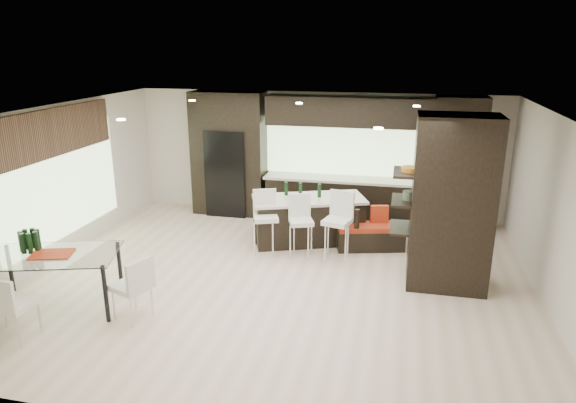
% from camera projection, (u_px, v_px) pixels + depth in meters
% --- Properties ---
extents(ground, '(8.00, 8.00, 0.00)m').
position_uv_depth(ground, '(280.00, 279.00, 8.36)').
color(ground, beige).
rests_on(ground, ground).
extents(back_wall, '(8.00, 0.02, 2.70)m').
position_uv_depth(back_wall, '(317.00, 155.00, 11.22)').
color(back_wall, silver).
rests_on(back_wall, ground).
extents(left_wall, '(0.02, 7.00, 2.70)m').
position_uv_depth(left_wall, '(53.00, 185.00, 8.79)').
color(left_wall, silver).
rests_on(left_wall, ground).
extents(right_wall, '(0.02, 7.00, 2.70)m').
position_uv_depth(right_wall, '(559.00, 219.00, 7.13)').
color(right_wall, silver).
rests_on(right_wall, ground).
extents(ceiling, '(8.00, 7.00, 0.02)m').
position_uv_depth(ceiling, '(279.00, 113.00, 7.56)').
color(ceiling, white).
rests_on(ceiling, ground).
extents(window_left, '(0.04, 3.20, 1.90)m').
position_uv_depth(window_left, '(62.00, 183.00, 8.97)').
color(window_left, '#B2D199').
rests_on(window_left, left_wall).
extents(window_back, '(3.40, 0.04, 1.20)m').
position_uv_depth(window_back, '(344.00, 147.00, 11.00)').
color(window_back, '#B2D199').
rests_on(window_back, back_wall).
extents(stone_accent, '(0.08, 3.00, 0.80)m').
position_uv_depth(stone_accent, '(57.00, 132.00, 8.69)').
color(stone_accent, brown).
rests_on(stone_accent, left_wall).
extents(ceiling_spots, '(4.00, 3.00, 0.02)m').
position_uv_depth(ceiling_spots, '(283.00, 112.00, 7.80)').
color(ceiling_spots, white).
rests_on(ceiling_spots, ceiling).
extents(back_cabinetry, '(6.80, 0.68, 2.70)m').
position_uv_depth(back_cabinetry, '(338.00, 159.00, 10.81)').
color(back_cabinetry, black).
rests_on(back_cabinetry, ground).
extents(refrigerator, '(0.90, 0.68, 1.90)m').
position_uv_depth(refrigerator, '(229.00, 172.00, 11.38)').
color(refrigerator, black).
rests_on(refrigerator, ground).
extents(partition_column, '(1.20, 0.80, 2.70)m').
position_uv_depth(partition_column, '(452.00, 204.00, 7.79)').
color(partition_column, black).
rests_on(partition_column, ground).
extents(kitchen_island, '(2.28, 1.59, 0.87)m').
position_uv_depth(kitchen_island, '(309.00, 220.00, 9.85)').
color(kitchen_island, black).
rests_on(kitchen_island, ground).
extents(stool_left, '(0.54, 0.54, 0.95)m').
position_uv_depth(stool_left, '(266.00, 229.00, 9.26)').
color(stool_left, white).
rests_on(stool_left, ground).
extents(stool_mid, '(0.52, 0.52, 0.91)m').
position_uv_depth(stool_mid, '(301.00, 233.00, 9.14)').
color(stool_mid, white).
rests_on(stool_mid, ground).
extents(stool_right, '(0.54, 0.54, 0.99)m').
position_uv_depth(stool_right, '(337.00, 234.00, 8.98)').
color(stool_right, white).
rests_on(stool_right, ground).
extents(bench, '(1.31, 0.77, 0.47)m').
position_uv_depth(bench, '(370.00, 237.00, 9.55)').
color(bench, black).
rests_on(bench, ground).
extents(floor_vase, '(0.60, 0.60, 1.34)m').
position_uv_depth(floor_vase, '(427.00, 231.00, 8.62)').
color(floor_vase, '#48523B').
rests_on(floor_vase, ground).
extents(dining_table, '(1.97, 1.46, 0.85)m').
position_uv_depth(dining_table, '(56.00, 282.00, 7.32)').
color(dining_table, white).
rests_on(dining_table, ground).
extents(chair_near, '(0.50, 0.50, 0.87)m').
position_uv_depth(chair_near, '(15.00, 309.00, 6.56)').
color(chair_near, white).
rests_on(chair_near, ground).
extents(chair_end, '(0.60, 0.60, 0.85)m').
position_uv_depth(chair_end, '(132.00, 290.00, 7.07)').
color(chair_end, white).
rests_on(chair_end, ground).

